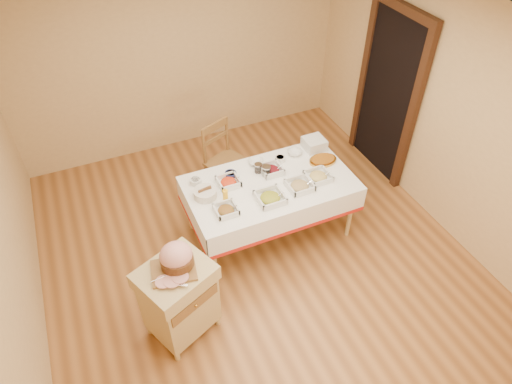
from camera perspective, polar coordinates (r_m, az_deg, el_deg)
room_shell at (r=4.29m, az=-0.01°, el=3.21°), size 5.00×5.00×5.00m
doorway at (r=6.05m, az=16.21°, el=11.85°), size 0.09×1.10×2.20m
dining_table at (r=5.05m, az=1.73°, el=-0.22°), size 1.82×1.02×0.76m
butcher_cart at (r=4.31m, az=-9.62°, el=-12.86°), size 0.77×0.72×0.87m
dining_chair at (r=5.65m, az=-3.89°, el=3.93°), size 0.58×0.57×1.00m
ham_on_board at (r=3.95m, az=-9.98°, el=-8.20°), size 0.40×0.38×0.27m
serving_dish_a at (r=4.59m, az=-3.77°, el=-2.25°), size 0.23×0.22×0.10m
serving_dish_b at (r=4.71m, az=1.79°, el=-0.70°), size 0.28×0.28×0.11m
serving_dish_c at (r=4.87m, az=5.49°, el=0.81°), size 0.26×0.26×0.11m
serving_dish_d at (r=5.02m, az=7.79°, el=1.97°), size 0.25×0.25×0.10m
serving_dish_e at (r=4.90m, az=-3.46°, el=1.27°), size 0.24×0.23×0.11m
serving_dish_f at (r=5.06m, az=1.94°, el=2.81°), size 0.24×0.23×0.11m
small_bowl_left at (r=4.95m, az=-7.56°, el=1.38°), size 0.12×0.12×0.06m
small_bowl_mid at (r=5.00m, az=-3.19°, el=2.22°), size 0.13×0.13×0.05m
small_bowl_right at (r=5.22m, az=3.02°, el=4.20°), size 0.11×0.11×0.06m
bowl_white_imported at (r=5.19m, az=0.01°, el=3.79°), size 0.21×0.21×0.04m
bowl_small_imported at (r=5.34m, az=4.86°, el=4.97°), size 0.19×0.19×0.05m
preserve_jar_left at (r=5.04m, az=0.28°, el=2.96°), size 0.09×0.09×0.11m
preserve_jar_right at (r=5.00m, az=1.30°, el=2.59°), size 0.10×0.10×0.13m
mustard_bottle at (r=4.68m, az=-3.85°, el=-0.38°), size 0.06×0.06×0.17m
bread_basket at (r=4.77m, az=-6.37°, el=-0.16°), size 0.24×0.24×0.11m
plate_stack at (r=5.43m, az=7.28°, el=6.01°), size 0.24×0.24×0.13m
brass_platter at (r=5.27m, az=8.35°, el=3.97°), size 0.33×0.24×0.04m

